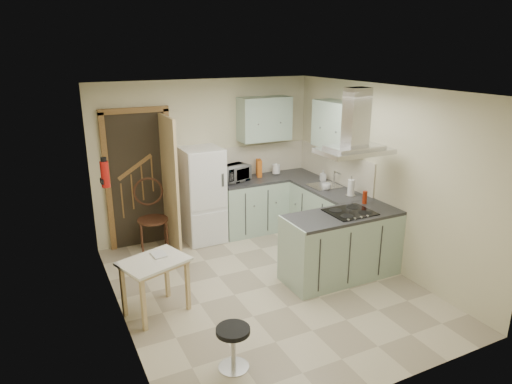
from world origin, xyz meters
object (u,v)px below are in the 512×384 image
extractor_hood (354,151)px  stool (233,348)px  peninsula (342,245)px  bentwood_chair (153,220)px  microwave (234,173)px  fridge (203,195)px  drop_leaf_table (156,287)px

extractor_hood → stool: bearing=-153.7°
peninsula → stool: 2.31m
bentwood_chair → stool: (0.01, -2.94, -0.29)m
microwave → fridge: bearing=165.3°
extractor_hood → microwave: size_ratio=1.93×
drop_leaf_table → stool: bearing=-91.6°
fridge → extractor_hood: extractor_hood is taller
drop_leaf_table → bentwood_chair: 1.72m
bentwood_chair → microwave: bearing=14.6°
fridge → bentwood_chair: fridge is taller
fridge → extractor_hood: size_ratio=1.67×
fridge → peninsula: bearing=-58.3°
extractor_hood → bentwood_chair: bearing=138.7°
drop_leaf_table → bentwood_chair: size_ratio=0.70×
drop_leaf_table → microwave: bearing=25.7°
extractor_hood → drop_leaf_table: 2.91m
bentwood_chair → fridge: bearing=15.9°
peninsula → drop_leaf_table: size_ratio=2.17×
extractor_hood → stool: (-2.14, -1.06, -1.50)m
bentwood_chair → microwave: 1.49m
drop_leaf_table → microwave: size_ratio=1.53×
extractor_hood → bentwood_chair: size_ratio=0.89×
drop_leaf_table → extractor_hood: bearing=-24.3°
drop_leaf_table → stool: 1.35m
drop_leaf_table → stool: drop_leaf_table is taller
fridge → peninsula: 2.35m
peninsula → extractor_hood: extractor_hood is taller
bentwood_chair → extractor_hood: bearing=-31.8°
peninsula → bentwood_chair: 2.79m
fridge → stool: bearing=-105.0°
extractor_hood → microwave: (-0.76, 2.01, -0.69)m
stool → fridge: bearing=75.0°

